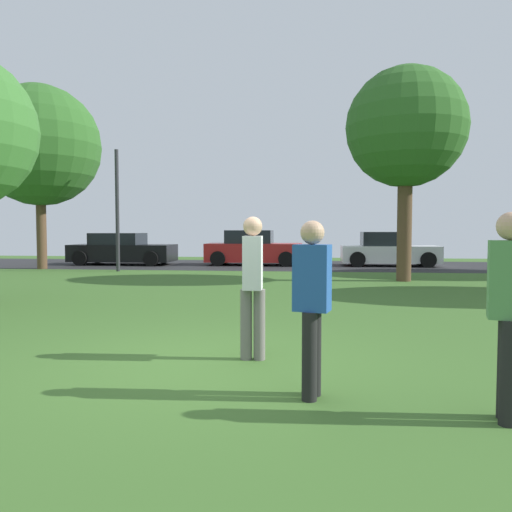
{
  "coord_description": "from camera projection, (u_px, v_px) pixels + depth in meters",
  "views": [
    {
      "loc": [
        1.28,
        -5.59,
        1.56
      ],
      "look_at": [
        0.0,
        5.6,
        0.96
      ],
      "focal_mm": 34.93,
      "sensor_mm": 36.0,
      "label": 1
    }
  ],
  "objects": [
    {
      "name": "oak_tree_center",
      "position": [
        406.0,
        128.0,
        14.8
      ],
      "size": [
        3.56,
        3.56,
        6.38
      ],
      "color": "brown",
      "rests_on": "ground_plane"
    },
    {
      "name": "parked_car_red",
      "position": [
        253.0,
        249.0,
        21.78
      ],
      "size": [
        4.12,
        2.08,
        1.52
      ],
      "color": "#B21E1E",
      "rests_on": "ground_plane"
    },
    {
      "name": "ground_plane",
      "position": [
        201.0,
        364.0,
        5.77
      ],
      "size": [
        44.0,
        44.0,
        0.0
      ],
      "primitive_type": "plane",
      "color": "#3D6628"
    },
    {
      "name": "person_thrower",
      "position": [
        509.0,
        306.0,
        4.0
      ],
      "size": [
        0.36,
        0.3,
        1.7
      ],
      "rotation": [
        0.0,
        0.0,
        2.89
      ],
      "color": "black",
      "rests_on": "ground_plane"
    },
    {
      "name": "parked_car_black",
      "position": [
        122.0,
        250.0,
        22.02
      ],
      "size": [
        4.49,
        2.02,
        1.4
      ],
      "color": "black",
      "rests_on": "ground_plane"
    },
    {
      "name": "parked_car_white",
      "position": [
        388.0,
        251.0,
        21.21
      ],
      "size": [
        4.04,
        1.96,
        1.45
      ],
      "color": "white",
      "rests_on": "ground_plane"
    },
    {
      "name": "road_strip",
      "position": [
        283.0,
        265.0,
        21.64
      ],
      "size": [
        44.0,
        6.4,
        0.01
      ],
      "primitive_type": "cube",
      "color": "#28282B",
      "rests_on": "ground_plane"
    },
    {
      "name": "person_catcher",
      "position": [
        312.0,
        301.0,
        4.57
      ],
      "size": [
        0.36,
        0.3,
        1.64
      ],
      "rotation": [
        0.0,
        0.0,
        -0.25
      ],
      "color": "black",
      "rests_on": "ground_plane"
    },
    {
      "name": "street_lamp_post",
      "position": [
        117.0,
        211.0,
        18.42
      ],
      "size": [
        0.14,
        0.14,
        4.5
      ],
      "primitive_type": "cylinder",
      "color": "#2D2D33",
      "rests_on": "ground_plane"
    },
    {
      "name": "person_bystander",
      "position": [
        253.0,
        281.0,
        5.93
      ],
      "size": [
        0.3,
        0.33,
        1.71
      ],
      "rotation": [
        0.0,
        0.0,
        1.61
      ],
      "color": "slate",
      "rests_on": "ground_plane"
    },
    {
      "name": "oak_tree_right",
      "position": [
        40.0,
        146.0,
        19.38
      ],
      "size": [
        4.68,
        4.68,
        7.17
      ],
      "color": "brown",
      "rests_on": "ground_plane"
    }
  ]
}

